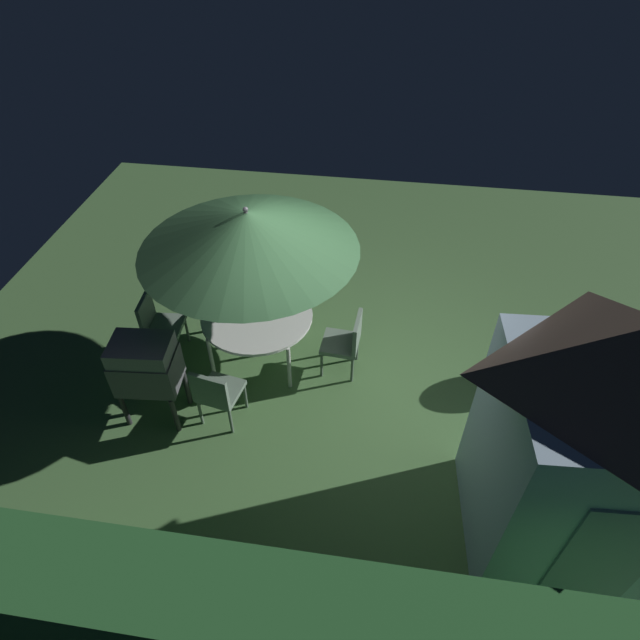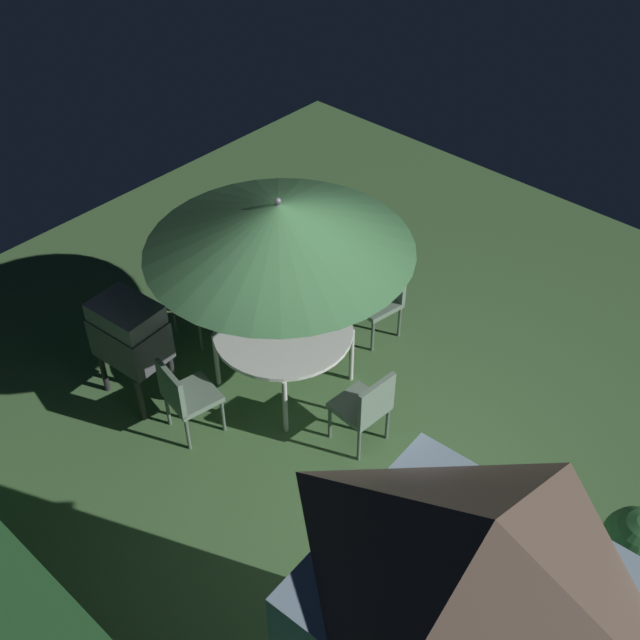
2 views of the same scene
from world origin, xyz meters
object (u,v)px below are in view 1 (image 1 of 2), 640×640
chair_toward_house (294,268)px  potted_plant_by_shed (556,348)px  bbq_grill (146,366)px  chair_far_side (216,392)px  patio_umbrella (248,231)px  garden_shed (596,446)px  chair_near_shed (158,322)px  patio_table (257,317)px  chair_toward_hedge (347,340)px

chair_toward_house → potted_plant_by_shed: bearing=161.4°
chair_toward_house → potted_plant_by_shed: (-3.55, 1.19, 0.02)m
bbq_grill → chair_far_side: 0.85m
chair_far_side → potted_plant_by_shed: bearing=-162.2°
patio_umbrella → garden_shed: bearing=149.9°
patio_umbrella → potted_plant_by_shed: size_ratio=2.77×
garden_shed → chair_near_shed: 5.24m
garden_shed → chair_toward_house: 4.72m
garden_shed → bbq_grill: (4.45, -0.85, -0.61)m
patio_table → bbq_grill: (1.00, 1.15, 0.16)m
chair_toward_hedge → potted_plant_by_shed: 2.61m
chair_toward_hedge → chair_toward_house: (0.95, -1.41, 0.00)m
chair_far_side → chair_toward_hedge: size_ratio=1.00×
chair_toward_hedge → chair_toward_house: same height
garden_shed → chair_toward_house: bearing=-45.9°
bbq_grill → chair_near_shed: bearing=-72.3°
patio_umbrella → potted_plant_by_shed: patio_umbrella is taller
patio_umbrella → patio_table: bearing=-172.9°
chair_near_shed → chair_toward_hedge: (-2.51, -0.01, 0.00)m
bbq_grill → patio_umbrella: bearing=-131.0°
patio_umbrella → bbq_grill: size_ratio=2.13×
patio_table → garden_shed: bearing=149.9°
garden_shed → bbq_grill: size_ratio=2.38×
patio_umbrella → chair_far_side: 1.88m
garden_shed → chair_toward_house: (3.22, -3.32, -0.94)m
chair_toward_hedge → chair_toward_house: size_ratio=1.00×
chair_far_side → potted_plant_by_shed: 4.20m
patio_table → chair_toward_house: bearing=-99.8°
garden_shed → chair_far_side: bearing=-13.0°
patio_umbrella → chair_toward_hedge: (-1.18, 0.08, -1.47)m
garden_shed → chair_toward_house: size_ratio=3.18×
bbq_grill → chair_toward_house: 2.78m
patio_table → chair_far_side: 1.18m
chair_toward_hedge → bbq_grill: bearing=26.0°
patio_table → chair_near_shed: size_ratio=1.59×
patio_table → chair_toward_house: (-0.23, -1.32, -0.17)m
bbq_grill → chair_near_shed: 1.15m
patio_umbrella → chair_toward_hedge: bearing=175.9°
garden_shed → potted_plant_by_shed: size_ratio=3.10×
garden_shed → potted_plant_by_shed: 2.34m
chair_toward_hedge → potted_plant_by_shed: size_ratio=0.98×
patio_umbrella → bbq_grill: patio_umbrella is taller
bbq_grill → chair_toward_house: bbq_grill is taller
potted_plant_by_shed → chair_far_side: bearing=17.8°
patio_table → chair_far_side: bearing=79.2°
chair_near_shed → chair_toward_house: size_ratio=1.00×
patio_table → chair_toward_hedge: (-1.18, 0.08, -0.17)m
patio_umbrella → bbq_grill: (1.00, 1.15, -1.14)m
patio_table → potted_plant_by_shed: 3.78m
chair_near_shed → chair_far_side: size_ratio=1.00×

